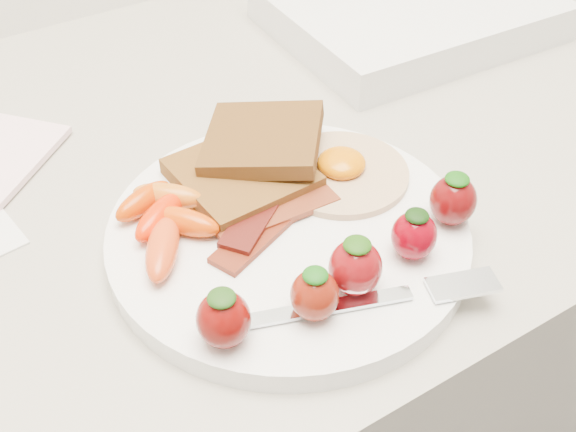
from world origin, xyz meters
TOP-DOWN VIEW (x-y plane):
  - counter at (0.00, 1.70)m, footprint 2.00×0.60m
  - plate at (-0.02, 1.56)m, footprint 0.27×0.27m
  - toast_lower at (-0.02, 1.62)m, footprint 0.10×0.10m
  - toast_upper at (0.01, 1.64)m, footprint 0.13×0.13m
  - fried_egg at (0.05, 1.59)m, footprint 0.13×0.13m
  - bacon_strips at (-0.03, 1.57)m, footprint 0.12×0.09m
  - baby_carrots at (-0.09, 1.60)m, footprint 0.08×0.11m
  - strawberries at (-0.01, 1.49)m, footprint 0.23×0.06m
  - fork at (0.00, 1.46)m, footprint 0.17×0.07m
  - appliance at (0.28, 1.78)m, footprint 0.29×0.24m

SIDE VIEW (x-z plane):
  - counter at x=0.00m, z-range 0.00..0.90m
  - plate at x=-0.02m, z-range 0.90..0.92m
  - appliance at x=0.28m, z-range 0.90..0.94m
  - fork at x=0.00m, z-range 0.92..0.92m
  - bacon_strips at x=-0.03m, z-range 0.92..0.93m
  - fried_egg at x=0.05m, z-range 0.91..0.93m
  - toast_lower at x=-0.02m, z-range 0.92..0.93m
  - baby_carrots at x=-0.09m, z-range 0.92..0.94m
  - strawberries at x=-0.01m, z-range 0.92..0.96m
  - toast_upper at x=0.01m, z-range 0.93..0.95m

